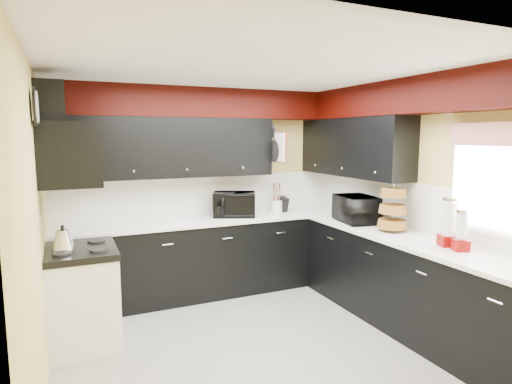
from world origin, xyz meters
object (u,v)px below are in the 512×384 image
knife_block (283,204)px  kettle (63,239)px  toaster_oven (234,204)px  utensil_crock (277,206)px  microwave (356,209)px

knife_block → kettle: 2.75m
toaster_oven → knife_block: toaster_oven is taller
utensil_crock → knife_block: knife_block is taller
toaster_oven → microwave: bearing=-15.5°
microwave → kettle: microwave is taller
microwave → knife_block: size_ratio=2.75×
toaster_oven → utensil_crock: bearing=24.1°
microwave → kettle: (-3.12, 0.18, -0.09)m
utensil_crock → kettle: size_ratio=0.83×
microwave → toaster_oven: bearing=61.5°
kettle → toaster_oven: bearing=20.9°
knife_block → utensil_crock: bearing=168.3°
toaster_oven → utensil_crock: 0.60m
toaster_oven → knife_block: (0.69, 0.01, -0.05)m
utensil_crock → microwave: bearing=-59.0°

